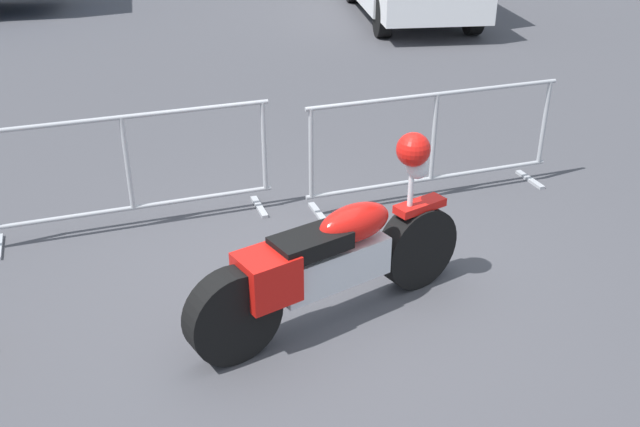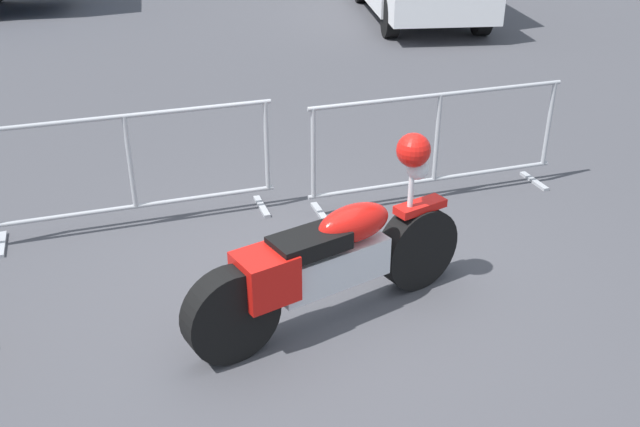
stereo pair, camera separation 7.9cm
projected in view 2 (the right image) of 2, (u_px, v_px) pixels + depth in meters
ground_plane at (312, 292)px, 5.52m from camera, size 120.00×120.00×0.00m
motorcycle at (332, 259)px, 5.01m from camera, size 2.17×1.01×1.28m
crowd_barrier_near at (131, 170)px, 6.22m from camera, size 2.54×0.70×1.07m
crowd_barrier_far at (436, 145)px, 6.74m from camera, size 2.54×0.70×1.07m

